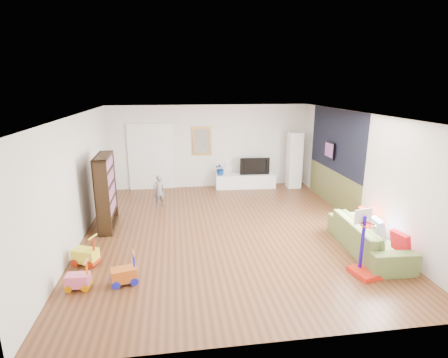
{
  "coord_description": "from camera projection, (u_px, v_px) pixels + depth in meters",
  "views": [
    {
      "loc": [
        -1.13,
        -7.55,
        3.34
      ],
      "look_at": [
        0.0,
        0.4,
        1.15
      ],
      "focal_mm": 28.0,
      "sensor_mm": 36.0,
      "label": 1
    }
  ],
  "objects": [
    {
      "name": "floor",
      "position": [
        226.0,
        230.0,
        8.24
      ],
      "size": [
        6.5,
        7.5,
        0.0
      ],
      "primitive_type": "cube",
      "color": "brown",
      "rests_on": "ground"
    },
    {
      "name": "ceiling",
      "position": [
        227.0,
        115.0,
        7.53
      ],
      "size": [
        6.5,
        7.5,
        0.0
      ],
      "primitive_type": "cube",
      "color": "white",
      "rests_on": "ground"
    },
    {
      "name": "wall_back",
      "position": [
        210.0,
        147.0,
        11.47
      ],
      "size": [
        6.5,
        0.0,
        2.7
      ],
      "primitive_type": "cube",
      "color": "silver",
      "rests_on": "ground"
    },
    {
      "name": "wall_front",
      "position": [
        271.0,
        251.0,
        4.31
      ],
      "size": [
        6.5,
        0.0,
        2.7
      ],
      "primitive_type": "cube",
      "color": "silver",
      "rests_on": "ground"
    },
    {
      "name": "wall_left",
      "position": [
        76.0,
        181.0,
        7.45
      ],
      "size": [
        0.0,
        7.5,
        2.7
      ],
      "primitive_type": "cube",
      "color": "silver",
      "rests_on": "ground"
    },
    {
      "name": "wall_right",
      "position": [
        361.0,
        170.0,
        8.33
      ],
      "size": [
        0.0,
        7.5,
        2.7
      ],
      "primitive_type": "cube",
      "color": "silver",
      "rests_on": "ground"
    },
    {
      "name": "navy_accent",
      "position": [
        336.0,
        140.0,
        9.53
      ],
      "size": [
        0.01,
        3.2,
        1.7
      ],
      "primitive_type": "cube",
      "color": "black",
      "rests_on": "wall_right"
    },
    {
      "name": "olive_wainscot",
      "position": [
        332.0,
        188.0,
        9.89
      ],
      "size": [
        0.01,
        3.2,
        1.0
      ],
      "primitive_type": "cube",
      "color": "brown",
      "rests_on": "wall_right"
    },
    {
      "name": "doorway",
      "position": [
        151.0,
        157.0,
        11.25
      ],
      "size": [
        1.45,
        0.06,
        2.1
      ],
      "primitive_type": "cube",
      "color": "white",
      "rests_on": "ground"
    },
    {
      "name": "painting_back",
      "position": [
        202.0,
        141.0,
        11.34
      ],
      "size": [
        0.62,
        0.06,
        0.92
      ],
      "primitive_type": "cube",
      "color": "gold",
      "rests_on": "wall_back"
    },
    {
      "name": "artwork_right",
      "position": [
        330.0,
        150.0,
        9.8
      ],
      "size": [
        0.04,
        0.56,
        0.46
      ],
      "primitive_type": "cube",
      "color": "#7F3F8C",
      "rests_on": "wall_right"
    },
    {
      "name": "media_console",
      "position": [
        245.0,
        181.0,
        11.6
      ],
      "size": [
        1.98,
        0.57,
        0.46
      ],
      "primitive_type": "cube",
      "rotation": [
        0.0,
        0.0,
        -0.04
      ],
      "color": "white",
      "rests_on": "ground"
    },
    {
      "name": "tall_cabinet",
      "position": [
        294.0,
        160.0,
        11.47
      ],
      "size": [
        0.44,
        0.44,
        1.84
      ],
      "primitive_type": "cube",
      "rotation": [
        0.0,
        0.0,
        -0.02
      ],
      "color": "white",
      "rests_on": "ground"
    },
    {
      "name": "bookshelf",
      "position": [
        106.0,
        192.0,
        8.22
      ],
      "size": [
        0.35,
        1.21,
        1.76
      ],
      "primitive_type": "cube",
      "rotation": [
        0.0,
        0.0,
        0.03
      ],
      "color": "black",
      "rests_on": "ground"
    },
    {
      "name": "sofa",
      "position": [
        368.0,
        237.0,
        7.13
      ],
      "size": [
        0.96,
        2.23,
        0.64
      ],
      "primitive_type": "imported",
      "rotation": [
        0.0,
        0.0,
        1.52
      ],
      "color": "olive",
      "rests_on": "ground"
    },
    {
      "name": "basketball_hoop",
      "position": [
        368.0,
        244.0,
        6.16
      ],
      "size": [
        0.51,
        0.58,
        1.21
      ],
      "primitive_type": "cube",
      "rotation": [
        0.0,
        0.0,
        0.21
      ],
      "color": "red",
      "rests_on": "ground"
    },
    {
      "name": "ride_on_yellow",
      "position": [
        85.0,
        250.0,
        6.6
      ],
      "size": [
        0.52,
        0.43,
        0.6
      ],
      "primitive_type": "cube",
      "rotation": [
        0.0,
        0.0,
        -0.38
      ],
      "color": "yellow",
      "rests_on": "ground"
    },
    {
      "name": "ride_on_orange",
      "position": [
        124.0,
        269.0,
        5.96
      ],
      "size": [
        0.47,
        0.35,
        0.56
      ],
      "primitive_type": "cube",
      "rotation": [
        0.0,
        0.0,
        0.23
      ],
      "color": "orange",
      "rests_on": "ground"
    },
    {
      "name": "ride_on_pink",
      "position": [
        77.0,
        275.0,
        5.82
      ],
      "size": [
        0.4,
        0.26,
        0.51
      ],
      "primitive_type": "cube",
      "rotation": [
        0.0,
        0.0,
        -0.06
      ],
      "color": "#F56089",
      "rests_on": "ground"
    },
    {
      "name": "child",
      "position": [
        159.0,
        191.0,
        9.76
      ],
      "size": [
        0.39,
        0.33,
        0.91
      ],
      "primitive_type": "imported",
      "rotation": [
        0.0,
        0.0,
        3.55
      ],
      "color": "slate",
      "rests_on": "ground"
    },
    {
      "name": "tv",
      "position": [
        254.0,
        166.0,
        11.51
      ],
      "size": [
        0.98,
        0.18,
        0.56
      ],
      "primitive_type": "imported",
      "rotation": [
        0.0,
        0.0,
        -0.05
      ],
      "color": "black",
      "rests_on": "media_console"
    },
    {
      "name": "vase_plant",
      "position": [
        221.0,
        169.0,
        11.38
      ],
      "size": [
        0.42,
        0.38,
        0.42
      ],
      "primitive_type": "imported",
      "rotation": [
        0.0,
        0.0,
        0.14
      ],
      "color": "navy",
      "rests_on": "media_console"
    },
    {
      "name": "pillow_left",
      "position": [
        400.0,
        242.0,
        6.48
      ],
      "size": [
        0.18,
        0.4,
        0.39
      ],
      "primitive_type": "cube",
      "rotation": [
        0.0,
        0.0,
        0.2
      ],
      "color": "red",
      "rests_on": "sofa"
    },
    {
      "name": "pillow_center",
      "position": [
        378.0,
        229.0,
        7.08
      ],
      "size": [
        0.16,
        0.42,
        0.41
      ],
      "primitive_type": "cube",
      "rotation": [
        0.0,
        0.0,
        -0.12
      ],
      "color": "white",
      "rests_on": "sofa"
    },
    {
      "name": "pillow_right",
      "position": [
        365.0,
        217.0,
        7.7
      ],
      "size": [
        0.16,
        0.39,
        0.38
      ],
      "primitive_type": "cube",
      "rotation": [
        0.0,
        0.0,
        -0.15
      ],
      "color": "#B11912",
      "rests_on": "sofa"
    }
  ]
}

